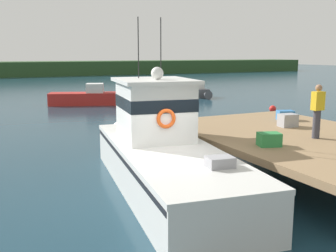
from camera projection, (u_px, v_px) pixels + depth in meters
The scene contains 12 objects.
ground_plane at pixel (164, 194), 10.75m from camera, with size 200.00×200.00×0.00m, color #193847.
dock at pixel (300, 139), 12.61m from camera, with size 6.00×9.00×1.20m.
main_fishing_boat at pixel (161, 150), 11.38m from camera, with size 3.62×9.96×4.80m.
crate_stack_mid_dock at pixel (285, 115), 15.33m from camera, with size 0.60×0.44×0.37m, color #3370B2.
crate_single_by_cleat at pixel (269, 139), 11.01m from camera, with size 0.60×0.44×0.37m, color #2D8442.
crate_single_far at pixel (288, 120), 13.93m from camera, with size 0.60×0.44×0.45m, color #9E9EA3.
deckhand_by_the_boat at pixel (317, 110), 11.91m from camera, with size 0.36×0.22×1.63m.
moored_boat_far_left at pixel (89, 97), 29.38m from camera, with size 6.21×3.21×1.56m.
moored_boat_near_channel at pixel (195, 91), 35.14m from camera, with size 1.59×5.07×1.27m.
mooring_buoy_spare_mooring at pixel (136, 100), 31.07m from camera, with size 0.39×0.39×0.39m, color #EA5B19.
mooring_buoy_channel_marker at pixel (273, 109), 25.68m from camera, with size 0.44×0.44×0.44m, color red.
far_shoreline at pixel (4, 69), 65.47m from camera, with size 120.00×8.00×2.40m, color #284723.
Camera 1 is at (-4.35, -9.28, 3.73)m, focal length 42.52 mm.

